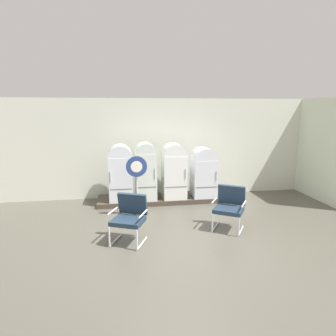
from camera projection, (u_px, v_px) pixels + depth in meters
ground at (184, 249)px, 5.83m from camera, size 12.00×10.00×0.05m
back_wall at (160, 148)px, 9.07m from camera, size 11.76×0.12×3.01m
side_wall_right at (322, 151)px, 8.64m from camera, size 0.16×2.20×3.01m
display_plinth at (163, 199)px, 8.74m from camera, size 3.79×0.95×0.13m
refrigerator_0 at (121, 171)px, 8.27m from camera, size 0.66×0.68×1.59m
refrigerator_1 at (146, 169)px, 8.34m from camera, size 0.58×0.62×1.63m
refrigerator_2 at (174, 169)px, 8.52m from camera, size 0.66×0.72×1.59m
refrigerator_3 at (204, 171)px, 8.65m from camera, size 0.69×0.67×1.46m
armchair_left at (130, 215)px, 6.01m from camera, size 0.84×0.85×0.98m
armchair_right at (230, 205)px, 6.66m from camera, size 0.88×0.89×0.98m
sign_stand at (137, 185)px, 7.35m from camera, size 0.52×0.32×1.56m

